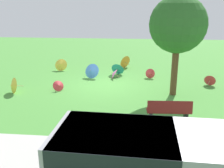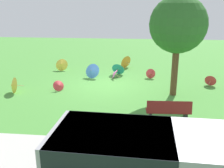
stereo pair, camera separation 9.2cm
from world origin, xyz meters
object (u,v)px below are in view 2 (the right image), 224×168
object	(u,v)px
parasol_yellow_0	(61,65)
parasol_yellow_1	(13,85)
van_dark	(147,159)
parasol_red_0	(211,80)
parasol_teal_0	(118,68)
park_bench	(168,111)
parasol_pink_1	(114,74)
shade_tree	(178,25)
parasol_orange_0	(125,61)
parasol_blue_0	(92,71)
parasol_red_1	(150,74)
parasol_red_2	(59,85)

from	to	relation	value
parasol_yellow_0	parasol_yellow_1	size ratio (longest dim) A/B	1.02
van_dark	parasol_red_0	xyz separation A→B (m)	(-3.62, -8.62, -0.61)
parasol_yellow_0	parasol_teal_0	bearing A→B (deg)	170.58
park_bench	parasol_pink_1	world-z (taller)	park_bench
shade_tree	parasol_orange_0	bearing A→B (deg)	-63.51
parasol_orange_0	parasol_teal_0	bearing A→B (deg)	80.69
van_dark	shade_tree	world-z (taller)	shade_tree
parasol_blue_0	parasol_yellow_1	bearing A→B (deg)	42.97
van_dark	parasol_pink_1	world-z (taller)	van_dark
parasol_blue_0	parasol_yellow_0	size ratio (longest dim) A/B	1.25
shade_tree	parasol_yellow_0	world-z (taller)	shade_tree
van_dark	parasol_blue_0	distance (m)	9.94
parasol_yellow_0	parasol_yellow_1	world-z (taller)	parasol_yellow_1
shade_tree	parasol_yellow_1	bearing A→B (deg)	4.47
van_dark	parasol_teal_0	world-z (taller)	van_dark
park_bench	parasol_red_1	bearing A→B (deg)	-86.04
parasol_red_1	parasol_pink_1	xyz separation A→B (m)	(2.15, 0.21, -0.00)
parasol_red_0	parasol_teal_0	world-z (taller)	parasol_teal_0
shade_tree	parasol_yellow_1	world-z (taller)	shade_tree
van_dark	park_bench	distance (m)	3.88
parasol_blue_0	parasol_pink_1	world-z (taller)	parasol_blue_0
van_dark	parasol_pink_1	bearing A→B (deg)	-79.95
parasol_blue_0	parasol_teal_0	xyz separation A→B (m)	(-1.51, -0.94, -0.05)
parasol_yellow_0	parasol_red_0	world-z (taller)	parasol_yellow_0
shade_tree	parasol_red_2	xyz separation A→B (m)	(5.68, 0.00, -3.02)
parasol_blue_0	parasol_red_2	world-z (taller)	parasol_blue_0
parasol_red_1	parasol_teal_0	world-z (taller)	parasol_teal_0
parasol_yellow_1	parasol_red_2	bearing A→B (deg)	-163.96
van_dark	parasol_red_0	bearing A→B (deg)	-112.75
shade_tree	parasol_blue_0	distance (m)	5.85
parasol_red_0	parasol_pink_1	size ratio (longest dim) A/B	1.07
van_dark	park_bench	size ratio (longest dim) A/B	2.87
parasol_pink_1	parasol_red_2	xyz separation A→B (m)	(2.54, 2.57, -0.01)
park_bench	shade_tree	world-z (taller)	shade_tree
park_bench	parasol_red_0	xyz separation A→B (m)	(-2.75, -4.87, -0.17)
parasol_yellow_1	shade_tree	bearing A→B (deg)	-175.53
park_bench	parasol_blue_0	bearing A→B (deg)	-55.87
parasol_red_2	parasol_red_0	bearing A→B (deg)	-167.95
van_dark	parasol_teal_0	bearing A→B (deg)	-81.86
parasol_blue_0	parasol_red_2	size ratio (longest dim) A/B	1.49
parasol_blue_0	parasol_red_0	world-z (taller)	parasol_blue_0
park_bench	parasol_red_0	distance (m)	5.59
parasol_red_0	parasol_teal_0	distance (m)	5.41
van_dark	parasol_red_0	distance (m)	9.37
shade_tree	parasol_yellow_1	distance (m)	8.34
parasol_orange_0	parasol_pink_1	distance (m)	2.76
parasol_orange_0	parasol_red_2	distance (m)	6.10
park_bench	parasol_blue_0	size ratio (longest dim) A/B	1.60
parasol_red_2	parasol_red_1	bearing A→B (deg)	-149.30
parasol_yellow_1	parasol_pink_1	world-z (taller)	parasol_yellow_1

